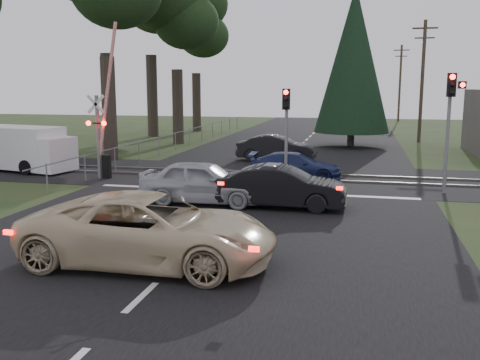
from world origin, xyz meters
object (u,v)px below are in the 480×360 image
(utility_pole_mid, at_px, (422,79))
(white_van, at_px, (22,148))
(crossing_signal, at_px, (103,134))
(dark_car_far, at_px, (277,148))
(traffic_signal_right, at_px, (451,110))
(traffic_signal_center, at_px, (286,119))
(utility_pole_far, at_px, (400,82))
(cream_coupe, at_px, (150,230))
(dark_hatchback, at_px, (282,187))
(blue_sedan, at_px, (295,166))
(silver_car, at_px, (203,182))

(utility_pole_mid, xyz_separation_m, white_van, (-20.90, -18.89, -3.61))
(utility_pole_mid, bearing_deg, crossing_signal, -127.97)
(dark_car_far, bearing_deg, traffic_signal_right, -133.81)
(traffic_signal_center, xyz_separation_m, white_van, (-13.40, 0.43, -1.69))
(utility_pole_far, relative_size, cream_coupe, 1.49)
(traffic_signal_center, distance_m, dark_car_far, 7.09)
(dark_hatchback, bearing_deg, crossing_signal, 65.30)
(traffic_signal_right, relative_size, dark_hatchback, 1.06)
(cream_coupe, relative_size, blue_sedan, 1.44)
(utility_pole_mid, distance_m, utility_pole_far, 25.00)
(utility_pole_far, bearing_deg, traffic_signal_right, -91.20)
(cream_coupe, xyz_separation_m, dark_car_far, (0.17, 18.31, -0.11))
(silver_car, relative_size, white_van, 0.77)
(traffic_signal_right, bearing_deg, blue_sedan, 161.48)
(utility_pole_mid, xyz_separation_m, blue_sedan, (-7.16, -18.44, -4.12))
(traffic_signal_right, distance_m, blue_sedan, 7.09)
(dark_hatchback, bearing_deg, utility_pole_mid, -15.63)
(traffic_signal_center, bearing_deg, crossing_signal, -173.85)
(crossing_signal, distance_m, utility_pole_far, 47.96)
(traffic_signal_center, distance_m, silver_car, 5.82)
(utility_pole_mid, distance_m, white_van, 28.40)
(dark_hatchback, height_order, dark_car_far, dark_hatchback)
(crossing_signal, bearing_deg, utility_pole_mid, 52.03)
(traffic_signal_center, height_order, utility_pole_far, utility_pole_far)
(traffic_signal_center, distance_m, blue_sedan, 2.39)
(traffic_signal_center, distance_m, dark_hatchback, 5.45)
(utility_pole_mid, relative_size, blue_sedan, 2.14)
(silver_car, bearing_deg, traffic_signal_right, -67.65)
(dark_hatchback, bearing_deg, dark_car_far, 10.09)
(utility_pole_far, relative_size, blue_sedan, 2.14)
(traffic_signal_right, bearing_deg, utility_pole_mid, 87.34)
(utility_pole_far, xyz_separation_m, dark_hatchback, (-6.92, -49.33, -3.99))
(traffic_signal_center, relative_size, dark_hatchback, 0.92)
(utility_pole_mid, relative_size, dark_hatchback, 2.02)
(utility_pole_mid, bearing_deg, dark_car_far, -125.15)
(silver_car, bearing_deg, blue_sedan, -25.00)
(utility_pole_mid, relative_size, cream_coupe, 1.49)
(traffic_signal_center, distance_m, white_van, 13.51)
(utility_pole_mid, height_order, white_van, utility_pole_mid)
(blue_sedan, relative_size, white_van, 0.71)
(cream_coupe, distance_m, dark_hatchback, 7.02)
(cream_coupe, relative_size, white_van, 1.02)
(dark_car_far, bearing_deg, white_van, 118.05)
(silver_car, bearing_deg, dark_car_far, -4.86)
(traffic_signal_right, xyz_separation_m, utility_pole_mid, (0.95, 20.53, 1.41))
(utility_pole_mid, bearing_deg, traffic_signal_right, -92.66)
(traffic_signal_center, height_order, dark_hatchback, traffic_signal_center)
(traffic_signal_center, height_order, utility_pole_mid, utility_pole_mid)
(traffic_signal_right, bearing_deg, traffic_signal_center, 169.59)
(traffic_signal_right, height_order, dark_car_far, traffic_signal_right)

